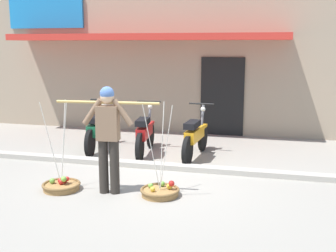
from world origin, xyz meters
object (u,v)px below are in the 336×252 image
object	(u,v)px
fruit_vendor	(108,133)
fruit_basket_left_side	(160,191)
fruit_basket_right_side	(61,185)
motorcycle_second_in_row	(145,133)
motorcycle_nearest_shop	(97,130)
motorcycle_third_in_row	(195,137)

from	to	relation	value
fruit_vendor	fruit_basket_left_side	xyz separation A→B (m)	(0.81, 0.07, -0.90)
fruit_basket_left_side	fruit_basket_right_side	distance (m)	1.63
motorcycle_second_in_row	fruit_basket_right_side	bearing A→B (deg)	-104.57
fruit_vendor	fruit_basket_left_side	size ratio (longest dim) A/B	1.17
fruit_vendor	motorcycle_nearest_shop	distance (m)	2.86
fruit_vendor	motorcycle_second_in_row	bearing A→B (deg)	93.81
motorcycle_third_in_row	motorcycle_second_in_row	bearing A→B (deg)	177.44
fruit_basket_right_side	motorcycle_third_in_row	size ratio (longest dim) A/B	0.80
fruit_basket_left_side	motorcycle_second_in_row	world-z (taller)	fruit_basket_left_side
fruit_vendor	motorcycle_nearest_shop	xyz separation A→B (m)	(-1.29, 2.50, -0.52)
fruit_basket_left_side	fruit_vendor	bearing A→B (deg)	-174.94
fruit_vendor	motorcycle_third_in_row	distance (m)	2.62
fruit_basket_left_side	motorcycle_second_in_row	distance (m)	2.58
fruit_vendor	motorcycle_third_in_row	world-z (taller)	fruit_vendor
fruit_basket_right_side	motorcycle_second_in_row	bearing A→B (deg)	75.43
motorcycle_nearest_shop	motorcycle_second_in_row	world-z (taller)	same
fruit_vendor	motorcycle_second_in_row	xyz separation A→B (m)	(-0.16, 2.43, -0.52)
fruit_vendor	motorcycle_third_in_row	bearing A→B (deg)	68.61
fruit_basket_left_side	fruit_basket_right_side	size ratio (longest dim) A/B	1.00
fruit_vendor	motorcycle_nearest_shop	world-z (taller)	fruit_vendor
fruit_vendor	motorcycle_third_in_row	size ratio (longest dim) A/B	0.93
fruit_basket_right_side	motorcycle_second_in_row	size ratio (longest dim) A/B	0.80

